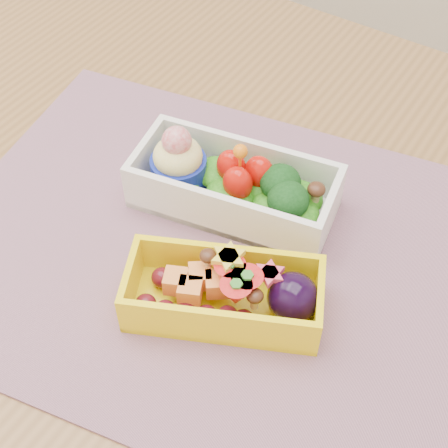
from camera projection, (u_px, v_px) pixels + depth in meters
The scene contains 4 objects.
table at pixel (193, 278), 0.72m from camera, with size 1.20×0.80×0.75m.
placemat at pixel (214, 251), 0.61m from camera, with size 0.51×0.39×0.00m, color gray.
bento_white at pixel (233, 185), 0.63m from camera, with size 0.21×0.12×0.08m.
bento_yellow at pixel (228, 293), 0.55m from camera, with size 0.18×0.14×0.06m.
Camera 1 is at (0.26, -0.34, 1.23)m, focal length 52.93 mm.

